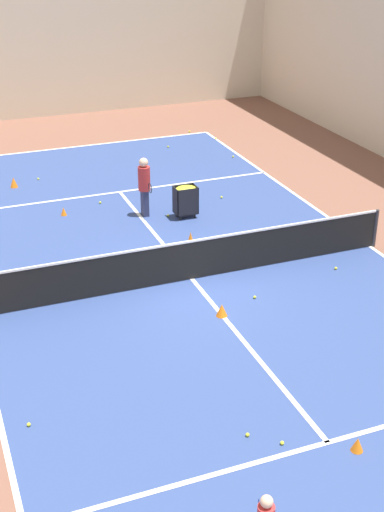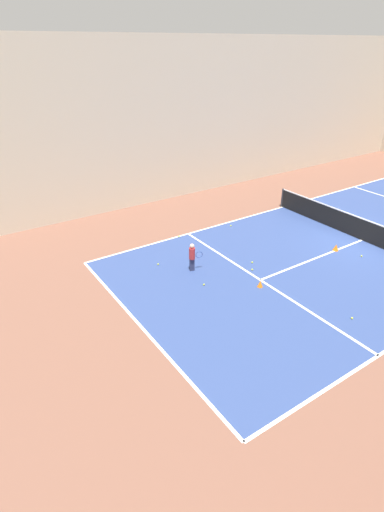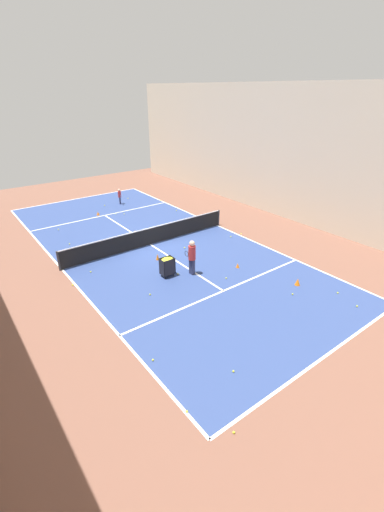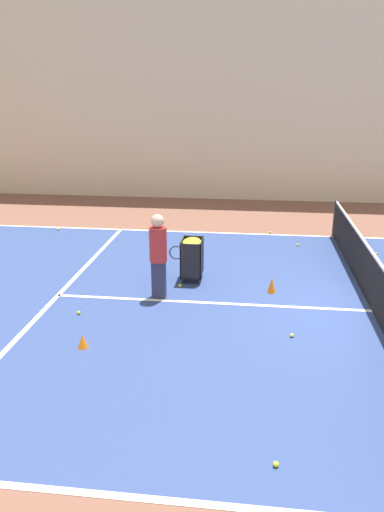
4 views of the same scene
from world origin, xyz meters
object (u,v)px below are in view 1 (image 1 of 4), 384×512
(coach_at_net, at_px, (144,183))
(training_cone_0, at_px, (64,211))
(ball_cart, at_px, (186,196))
(tennis_net, at_px, (192,259))
(training_cone_1, at_px, (14,182))

(coach_at_net, height_order, training_cone_0, coach_at_net)
(ball_cart, bearing_deg, tennis_net, -108.51)
(ball_cart, bearing_deg, training_cone_1, 134.85)
(ball_cart, height_order, training_cone_1, ball_cart)
(tennis_net, height_order, coach_at_net, coach_at_net)
(training_cone_1, bearing_deg, ball_cart, -45.15)
(tennis_net, height_order, training_cone_1, tennis_net)
(ball_cart, bearing_deg, coach_at_net, 152.70)
(coach_at_net, xyz_separation_m, training_cone_0, (-2.19, 0.86, -0.87))
(ball_cart, xyz_separation_m, training_cone_0, (-3.24, 1.40, -0.54))
(ball_cart, relative_size, training_cone_0, 4.04)
(training_cone_0, bearing_deg, ball_cart, -23.42)
(tennis_net, xyz_separation_m, coach_at_net, (0.17, 4.15, 0.46))
(training_cone_1, bearing_deg, coach_at_net, -49.37)
(tennis_net, bearing_deg, ball_cart, 71.49)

